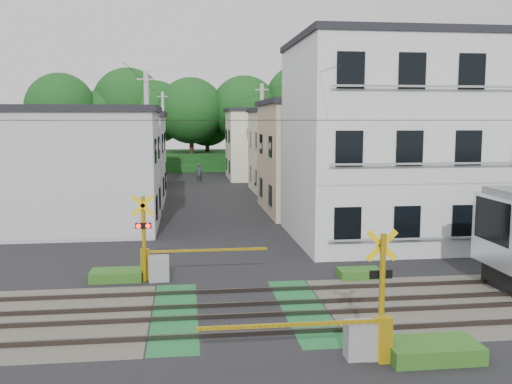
{
  "coord_description": "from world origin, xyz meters",
  "views": [
    {
      "loc": [
        -1.53,
        -16.09,
        5.62
      ],
      "look_at": [
        1.09,
        5.0,
        2.92
      ],
      "focal_mm": 40.0,
      "sensor_mm": 36.0,
      "label": 1
    }
  ],
  "objects": [
    {
      "name": "tree_hill",
      "position": [
        -0.28,
        47.85,
        5.6
      ],
      "size": [
        40.0,
        13.3,
        11.67
      ],
      "color": "#164417",
      "rests_on": "ground"
    },
    {
      "name": "utility_poles",
      "position": [
        -1.05,
        23.01,
        4.08
      ],
      "size": [
        7.9,
        42.0,
        8.0
      ],
      "color": "#A5A5A0",
      "rests_on": "ground"
    },
    {
      "name": "crossing_signal_near",
      "position": [
        2.59,
        -3.65,
        0.71
      ],
      "size": [
        4.74,
        0.65,
        3.09
      ],
      "color": "yellow",
      "rests_on": "ground"
    },
    {
      "name": "apartment_block",
      "position": [
        8.5,
        9.49,
        4.66
      ],
      "size": [
        10.2,
        8.36,
        9.3
      ],
      "color": "silver",
      "rests_on": "ground"
    },
    {
      "name": "track_bed",
      "position": [
        0.0,
        0.0,
        0.04
      ],
      "size": [
        120.0,
        120.0,
        0.14
      ],
      "color": "#47423A",
      "rests_on": "ground"
    },
    {
      "name": "catenary",
      "position": [
        6.0,
        0.03,
        3.7
      ],
      "size": [
        60.0,
        5.04,
        7.0
      ],
      "color": "#2D2D33",
      "rests_on": "ground"
    },
    {
      "name": "houses_row",
      "position": [
        0.25,
        25.92,
        3.24
      ],
      "size": [
        22.07,
        31.35,
        6.8
      ],
      "color": "#B4B6BA",
      "rests_on": "ground"
    },
    {
      "name": "weed_patches",
      "position": [
        1.76,
        -0.09,
        0.18
      ],
      "size": [
        10.25,
        8.8,
        0.4
      ],
      "color": "#2D5E1E",
      "rests_on": "ground"
    },
    {
      "name": "ground",
      "position": [
        0.0,
        0.0,
        0.0
      ],
      "size": [
        120.0,
        120.0,
        0.0
      ],
      "primitive_type": "plane",
      "color": "black"
    },
    {
      "name": "crossing_signal_far",
      "position": [
        -2.59,
        3.65,
        0.71
      ],
      "size": [
        4.74,
        0.65,
        3.09
      ],
      "color": "yellow",
      "rests_on": "ground"
    },
    {
      "name": "pedestrian",
      "position": [
        -0.36,
        35.37,
        0.84
      ],
      "size": [
        0.72,
        0.61,
        1.69
      ],
      "primitive_type": "imported",
      "rotation": [
        0.0,
        0.0,
        3.54
      ],
      "color": "#2D3139",
      "rests_on": "ground"
    }
  ]
}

